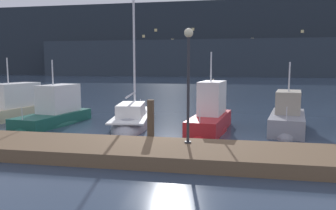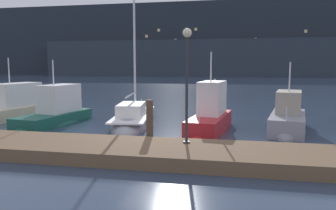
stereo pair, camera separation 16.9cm
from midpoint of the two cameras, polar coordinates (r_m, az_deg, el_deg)
name	(u,v)px [view 2 (the right image)]	position (r m, az deg, el deg)	size (l,w,h in m)	color
ground_plane	(154,142)	(13.83, -2.09, -6.45)	(400.00, 400.00, 0.00)	#2D3D51
dock	(138,151)	(11.56, -4.80, -8.03)	(38.32, 2.80, 0.45)	brown
mooring_pile_2	(150,123)	(12.96, -2.83, -3.18)	(0.28, 0.28, 1.86)	#4C3D2D
motorboat_berth_2	(11,112)	(21.73, -25.41, -1.15)	(3.03, 6.77, 4.17)	beige
motorboat_berth_3	(55,116)	(18.97, -18.79, -1.87)	(2.66, 5.54, 3.95)	#195647
sailboat_berth_4	(134,121)	(18.18, -5.72, -2.84)	(3.23, 7.69, 11.99)	gray
motorboat_berth_5	(210,121)	(16.15, 7.65, -2.84)	(2.26, 5.33, 4.36)	red
motorboat_berth_6	(288,124)	(17.15, 20.36, -3.20)	(2.59, 5.23, 4.05)	gray
channel_buoy	(215,93)	(29.56, 8.28, 2.12)	(1.39, 1.39, 1.98)	red
dock_lamppost	(187,67)	(11.43, 3.74, 6.59)	(0.32, 0.32, 4.02)	#2D2D33
hillside_backdrop	(233,43)	(103.59, 11.31, 10.59)	(240.00, 23.00, 21.61)	#232B33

